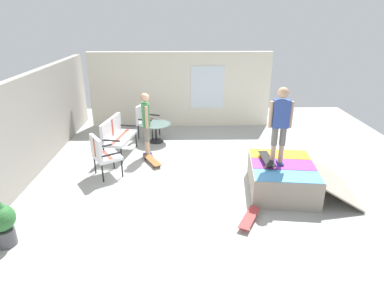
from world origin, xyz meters
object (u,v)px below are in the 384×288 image
Objects in this scene: skate_ramp at (283,177)px; skateboard_on_ramp at (267,159)px; person_watching at (146,120)px; patio_table at (156,129)px; potted_plant at (2,221)px; patio_bench at (116,133)px; skateboard_by_bench at (152,160)px; skateboard_spare at (250,218)px; person_skater at (280,121)px; patio_chair_by_wall at (102,152)px; patio_chair_near_house at (145,118)px.

skateboard_on_ramp reaches higher than skate_ramp.
person_watching reaches higher than skate_ramp.
skateboard_on_ramp is (-2.90, -2.63, 0.31)m from patio_table.
patio_bench is at bearing -16.73° from potted_plant.
skateboard_by_bench is 0.99× the size of skateboard_spare.
skateboard_spare is 1.51m from skateboard_on_ramp.
person_watching is 1.89× the size of potted_plant.
person_skater is (0.01, 0.19, 1.27)m from skate_ramp.
skateboard_by_bench is at bearing 64.04° from skate_ramp.
skate_ramp is 4.24m from patio_table.
potted_plant reaches higher than skateboard_by_bench.
skateboard_by_bench is at bearing -57.47° from patio_chair_by_wall.
patio_bench is at bearing -2.92° from patio_chair_by_wall.
skate_ramp is 1.35× the size of person_watching.
skateboard_by_bench is at bearing -34.24° from potted_plant.
patio_chair_near_house is 1.00× the size of patio_chair_by_wall.
skateboard_spare is 4.24m from potted_plant.
skateboard_on_ramp is (-1.35, -2.61, 0.63)m from skateboard_by_bench.
patio_table is (0.93, -0.99, -0.21)m from patio_bench.
patio_chair_near_house reaches higher than patio_table.
patio_chair_near_house is at bearing -24.51° from patio_bench.
skateboard_by_bench is 3.30m from skateboard_spare.
skateboard_by_bench is 3.83m from potted_plant.
person_skater reaches higher than patio_table.
potted_plant is at bearing 161.09° from patio_chair_near_house.
patio_bench reaches higher than patio_table.
patio_chair_near_house reaches higher than skateboard_on_ramp.
potted_plant reaches higher than skateboard_spare.
person_watching reaches higher than potted_plant.
patio_bench is 1.30× the size of patio_chair_near_house.
patio_chair_by_wall is (-1.31, 0.07, -0.00)m from patio_bench.
patio_table is (-0.46, -0.35, -0.21)m from patio_chair_near_house.
patio_table is at bearing 26.44° from skateboard_spare.
patio_chair_near_house is 2.12m from skateboard_by_bench.
person_watching is (1.94, 3.14, 0.71)m from skate_ramp.
skateboard_by_bench is 3.00m from skateboard_on_ramp.
patio_chair_near_house is 0.59× the size of person_watching.
patio_table is (3.00, 3.00, 0.09)m from skate_ramp.
patio_bench reaches higher than skateboard_by_bench.
patio_bench and patio_chair_near_house have the same top height.
skate_ramp is at bearing -117.44° from patio_bench.
patio_table is at bearing -24.30° from potted_plant.
person_skater reaches higher than potted_plant.
person_watching is at bearing 172.19° from patio_table.
potted_plant is at bearing 108.39° from skate_ramp.
patio_table is 1.58m from skateboard_by_bench.
person_skater is at bearing 85.93° from skate_ramp.
skateboard_by_bench is (1.43, 2.79, -1.50)m from person_skater.
person_skater is 0.90m from skateboard_on_ramp.
person_skater is at bearing -100.96° from patio_chair_by_wall.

